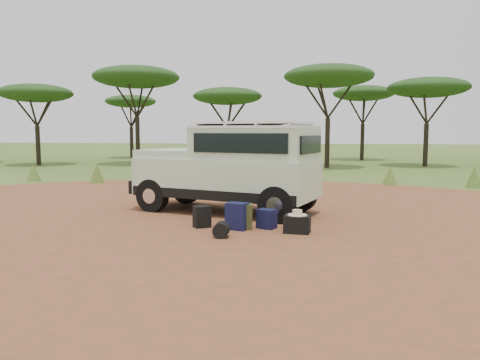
# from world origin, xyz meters

# --- Properties ---
(ground) EXTENTS (140.00, 140.00, 0.00)m
(ground) POSITION_xyz_m (0.00, 0.00, 0.00)
(ground) COLOR #456524
(ground) RESTS_ON ground
(dirt_clearing) EXTENTS (23.00, 23.00, 0.01)m
(dirt_clearing) POSITION_xyz_m (0.00, 0.00, 0.00)
(dirt_clearing) COLOR #994732
(dirt_clearing) RESTS_ON ground
(grass_fringe) EXTENTS (36.60, 1.60, 0.90)m
(grass_fringe) POSITION_xyz_m (0.12, 8.67, 0.40)
(grass_fringe) COLOR #456524
(grass_fringe) RESTS_ON ground
(acacia_treeline) EXTENTS (46.70, 13.20, 6.26)m
(acacia_treeline) POSITION_xyz_m (0.75, 19.81, 4.87)
(acacia_treeline) COLOR black
(acacia_treeline) RESTS_ON ground
(safari_vehicle) EXTENTS (5.23, 3.39, 2.39)m
(safari_vehicle) POSITION_xyz_m (0.60, 2.01, 1.16)
(safari_vehicle) COLOR beige
(safari_vehicle) RESTS_ON ground
(backpack_black) EXTENTS (0.45, 0.42, 0.49)m
(backpack_black) POSITION_xyz_m (0.23, -0.04, 0.25)
(backpack_black) COLOR black
(backpack_black) RESTS_ON ground
(backpack_navy) EXTENTS (0.53, 0.45, 0.60)m
(backpack_navy) POSITION_xyz_m (1.04, -0.16, 0.30)
(backpack_navy) COLOR #13153D
(backpack_navy) RESTS_ON ground
(backpack_olive) EXTENTS (0.44, 0.34, 0.57)m
(backpack_olive) POSITION_xyz_m (1.16, -0.11, 0.28)
(backpack_olive) COLOR #3E4520
(backpack_olive) RESTS_ON ground
(duffel_navy) EXTENTS (0.48, 0.44, 0.43)m
(duffel_navy) POSITION_xyz_m (1.68, 0.03, 0.22)
(duffel_navy) COLOR #13153D
(duffel_navy) RESTS_ON ground
(hard_case) EXTENTS (0.59, 0.46, 0.38)m
(hard_case) POSITION_xyz_m (2.35, -0.35, 0.19)
(hard_case) COLOR black
(hard_case) RESTS_ON ground
(stuff_sack) EXTENTS (0.32, 0.32, 0.32)m
(stuff_sack) POSITION_xyz_m (0.82, -0.97, 0.16)
(stuff_sack) COLOR black
(stuff_sack) RESTS_ON ground
(safari_hat) EXTENTS (0.41, 0.41, 0.12)m
(safari_hat) POSITION_xyz_m (2.35, -0.35, 0.43)
(safari_hat) COLOR beige
(safari_hat) RESTS_ON hard_case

